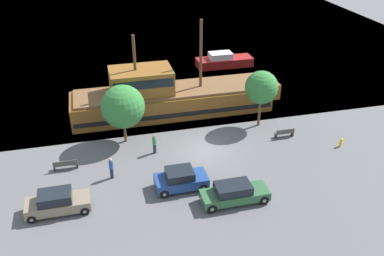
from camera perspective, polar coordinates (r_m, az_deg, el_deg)
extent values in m
plane|color=#5B5B5E|center=(36.50, 1.64, -3.01)|extent=(160.00, 160.00, 0.00)
plane|color=slate|center=(76.76, -7.50, 14.02)|extent=(80.00, 80.00, 0.00)
cube|color=brown|center=(42.49, -2.70, 3.53)|extent=(19.52, 4.65, 2.24)
cube|color=black|center=(42.63, -2.69, 3.12)|extent=(19.12, 4.73, 0.45)
cube|color=brown|center=(45.33, 10.27, 5.22)|extent=(1.40, 2.56, 1.57)
cube|color=brown|center=(41.97, -2.73, 5.06)|extent=(18.73, 4.28, 0.25)
cube|color=brown|center=(41.05, -6.80, 6.27)|extent=(5.85, 3.72, 2.31)
cube|color=black|center=(40.92, -6.83, 6.72)|extent=(5.56, 3.78, 0.83)
cylinder|color=#4C331E|center=(41.35, 1.19, 9.84)|extent=(0.28, 0.28, 6.63)
cylinder|color=#4C331E|center=(40.40, -7.63, 8.37)|extent=(0.28, 0.28, 5.64)
cube|color=maroon|center=(54.82, 4.33, 8.76)|extent=(7.07, 2.35, 1.07)
cube|color=silver|center=(54.36, 3.83, 9.61)|extent=(2.83, 1.83, 0.74)
cube|color=black|center=(54.61, 4.69, 9.68)|extent=(0.12, 1.64, 0.59)
cube|color=navy|center=(31.75, -1.45, -7.07)|extent=(3.85, 1.89, 0.74)
cube|color=black|center=(31.35, -1.67, -6.11)|extent=(2.00, 1.70, 0.59)
cylinder|color=black|center=(31.54, 1.49, -7.99)|extent=(0.68, 0.22, 0.68)
cylinder|color=gray|center=(31.54, 1.49, -7.99)|extent=(0.26, 0.25, 0.26)
cylinder|color=black|center=(32.87, 0.69, -6.26)|extent=(0.68, 0.22, 0.68)
cylinder|color=gray|center=(32.87, 0.69, -6.26)|extent=(0.26, 0.25, 0.26)
cylinder|color=black|center=(31.03, -3.72, -8.76)|extent=(0.68, 0.22, 0.68)
cylinder|color=gray|center=(31.03, -3.72, -8.76)|extent=(0.26, 0.25, 0.26)
cylinder|color=black|center=(32.38, -4.30, -6.97)|extent=(0.68, 0.22, 0.68)
cylinder|color=gray|center=(32.38, -4.30, -6.97)|extent=(0.26, 0.25, 0.26)
cube|color=#2D5B38|center=(30.62, 5.71, -8.87)|extent=(4.81, 1.74, 0.63)
cube|color=black|center=(30.21, 5.50, -7.99)|extent=(2.50, 1.56, 0.61)
cylinder|color=black|center=(30.80, 9.56, -9.45)|extent=(0.71, 0.22, 0.71)
cylinder|color=gray|center=(30.80, 9.56, -9.45)|extent=(0.27, 0.25, 0.27)
cylinder|color=black|center=(31.92, 8.48, -7.80)|extent=(0.71, 0.22, 0.71)
cylinder|color=gray|center=(31.92, 8.48, -7.80)|extent=(0.27, 0.25, 0.27)
cylinder|color=black|center=(29.69, 2.65, -10.69)|extent=(0.71, 0.22, 0.71)
cylinder|color=gray|center=(29.69, 2.65, -10.69)|extent=(0.27, 0.25, 0.27)
cylinder|color=black|center=(30.85, 1.82, -8.92)|extent=(0.71, 0.22, 0.71)
cylinder|color=gray|center=(30.85, 1.82, -8.92)|extent=(0.27, 0.25, 0.27)
cube|color=#7F705B|center=(31.04, -17.41, -9.69)|extent=(4.30, 1.77, 0.71)
cube|color=black|center=(30.65, -17.83, -8.72)|extent=(2.24, 1.59, 0.64)
cylinder|color=black|center=(30.45, -14.10, -10.66)|extent=(0.61, 0.22, 0.61)
cylinder|color=gray|center=(30.45, -14.10, -10.66)|extent=(0.23, 0.25, 0.23)
cylinder|color=black|center=(31.70, -14.19, -8.88)|extent=(0.61, 0.22, 0.61)
cylinder|color=gray|center=(31.70, -14.19, -8.88)|extent=(0.23, 0.25, 0.23)
cylinder|color=black|center=(30.81, -20.59, -11.30)|extent=(0.61, 0.22, 0.61)
cylinder|color=gray|center=(30.81, -20.59, -11.30)|extent=(0.23, 0.25, 0.23)
cylinder|color=black|center=(32.05, -20.39, -9.51)|extent=(0.61, 0.22, 0.61)
cylinder|color=gray|center=(32.05, -20.39, -9.51)|extent=(0.23, 0.25, 0.23)
cylinder|color=yellow|center=(39.11, 19.21, -1.95)|extent=(0.22, 0.22, 0.56)
sphere|color=yellow|center=(38.94, 19.29, -1.50)|extent=(0.25, 0.25, 0.25)
cylinder|color=yellow|center=(39.01, 19.01, -1.95)|extent=(0.10, 0.09, 0.09)
cylinder|color=yellow|center=(39.18, 19.41, -1.89)|extent=(0.10, 0.09, 0.09)
cube|color=#4C4742|center=(39.18, 12.20, -0.60)|extent=(1.72, 0.45, 0.05)
cube|color=#4C4742|center=(38.92, 12.36, -0.45)|extent=(1.72, 0.06, 0.40)
cube|color=#2D2D2D|center=(38.96, 11.11, -1.04)|extent=(0.12, 0.36, 0.40)
cube|color=#2D2D2D|center=(39.62, 13.21, -0.75)|extent=(0.12, 0.36, 0.40)
cube|color=#4C4742|center=(35.37, -16.51, -4.66)|extent=(1.88, 0.45, 0.05)
cube|color=#4C4742|center=(35.09, -16.56, -4.53)|extent=(1.88, 0.06, 0.40)
cube|color=#2D2D2D|center=(35.57, -17.87, -5.12)|extent=(0.12, 0.36, 0.40)
cube|color=#2D2D2D|center=(35.43, -15.04, -4.81)|extent=(0.12, 0.36, 0.40)
cylinder|color=#232838|center=(33.48, -10.64, -5.93)|extent=(0.27, 0.27, 0.86)
cylinder|color=#2D4C93|center=(33.05, -10.76, -4.84)|extent=(0.32, 0.32, 0.67)
sphere|color=tan|center=(32.81, -10.83, -4.18)|extent=(0.23, 0.23, 0.23)
cylinder|color=#232838|center=(36.08, -5.00, -2.75)|extent=(0.27, 0.27, 0.83)
cylinder|color=#337F4C|center=(35.70, -5.05, -1.74)|extent=(0.32, 0.32, 0.64)
sphere|color=#8C664C|center=(35.49, -5.08, -1.13)|extent=(0.23, 0.23, 0.23)
cylinder|color=brown|center=(37.82, -8.91, -0.57)|extent=(0.24, 0.24, 1.81)
sphere|color=#337A38|center=(36.68, -9.21, 2.83)|extent=(3.74, 3.74, 3.74)
cylinder|color=brown|center=(40.35, 8.95, 2.01)|extent=(0.24, 0.24, 2.58)
sphere|color=#337A38|center=(39.27, 9.24, 5.37)|extent=(3.03, 3.03, 3.03)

